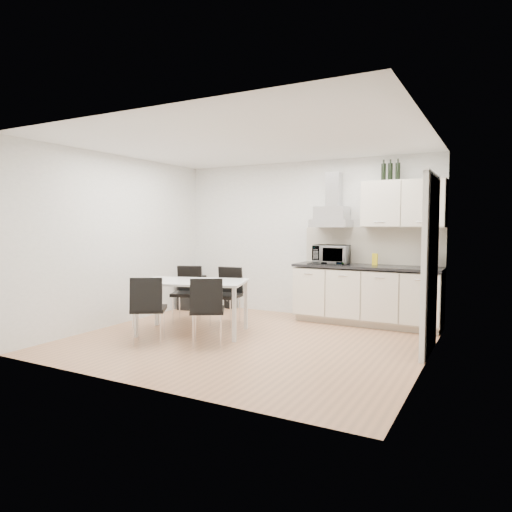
{
  "coord_description": "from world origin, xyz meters",
  "views": [
    {
      "loc": [
        2.94,
        -5.22,
        1.55
      ],
      "look_at": [
        -0.09,
        0.43,
        1.1
      ],
      "focal_mm": 32.0,
      "sensor_mm": 36.0,
      "label": 1
    }
  ],
  "objects_px": {
    "chair_near_left": "(149,310)",
    "guitar_amp": "(192,292)",
    "chair_far_right": "(225,296)",
    "floor_speaker": "(230,300)",
    "dining_table": "(192,286)",
    "kitchenette": "(370,271)",
    "chair_far_left": "(187,294)",
    "chair_near_right": "(207,311)"
  },
  "relations": [
    {
      "from": "floor_speaker",
      "to": "chair_far_left",
      "type": "bearing_deg",
      "value": -69.79
    },
    {
      "from": "dining_table",
      "to": "floor_speaker",
      "type": "xyz_separation_m",
      "value": [
        -0.54,
        1.9,
        -0.53
      ]
    },
    {
      "from": "chair_far_left",
      "to": "chair_far_right",
      "type": "relative_size",
      "value": 1.0
    },
    {
      "from": "chair_far_left",
      "to": "chair_far_right",
      "type": "xyz_separation_m",
      "value": [
        0.64,
        0.13,
        0.0
      ]
    },
    {
      "from": "chair_far_right",
      "to": "floor_speaker",
      "type": "bearing_deg",
      "value": -67.41
    },
    {
      "from": "dining_table",
      "to": "chair_near_left",
      "type": "xyz_separation_m",
      "value": [
        -0.17,
        -0.72,
        -0.24
      ]
    },
    {
      "from": "dining_table",
      "to": "floor_speaker",
      "type": "bearing_deg",
      "value": 87.9
    },
    {
      "from": "kitchenette",
      "to": "guitar_amp",
      "type": "distance_m",
      "value": 3.32
    },
    {
      "from": "chair_far_left",
      "to": "chair_near_left",
      "type": "xyz_separation_m",
      "value": [
        0.35,
        -1.27,
        0.0
      ]
    },
    {
      "from": "chair_far_left",
      "to": "guitar_amp",
      "type": "height_order",
      "value": "chair_far_left"
    },
    {
      "from": "kitchenette",
      "to": "dining_table",
      "type": "height_order",
      "value": "kitchenette"
    },
    {
      "from": "guitar_amp",
      "to": "chair_far_right",
      "type": "bearing_deg",
      "value": -47.66
    },
    {
      "from": "chair_far_left",
      "to": "chair_near_right",
      "type": "xyz_separation_m",
      "value": [
        1.07,
        -0.98,
        0.0
      ]
    },
    {
      "from": "kitchenette",
      "to": "chair_near_left",
      "type": "bearing_deg",
      "value": -132.36
    },
    {
      "from": "chair_far_left",
      "to": "floor_speaker",
      "type": "bearing_deg",
      "value": -109.55
    },
    {
      "from": "chair_far_right",
      "to": "floor_speaker",
      "type": "distance_m",
      "value": 1.42
    },
    {
      "from": "chair_near_left",
      "to": "guitar_amp",
      "type": "xyz_separation_m",
      "value": [
        -1.03,
        2.36,
        -0.15
      ]
    },
    {
      "from": "floor_speaker",
      "to": "chair_far_right",
      "type": "bearing_deg",
      "value": -42.42
    },
    {
      "from": "guitar_amp",
      "to": "floor_speaker",
      "type": "bearing_deg",
      "value": 10.06
    },
    {
      "from": "chair_far_right",
      "to": "chair_near_left",
      "type": "xyz_separation_m",
      "value": [
        -0.29,
        -1.39,
        0.0
      ]
    },
    {
      "from": "kitchenette",
      "to": "chair_far_right",
      "type": "bearing_deg",
      "value": -151.34
    },
    {
      "from": "chair_near_left",
      "to": "chair_near_right",
      "type": "distance_m",
      "value": 0.78
    },
    {
      "from": "dining_table",
      "to": "chair_near_right",
      "type": "bearing_deg",
      "value": -55.96
    },
    {
      "from": "chair_near_right",
      "to": "guitar_amp",
      "type": "distance_m",
      "value": 2.72
    },
    {
      "from": "dining_table",
      "to": "chair_near_right",
      "type": "height_order",
      "value": "chair_near_right"
    },
    {
      "from": "chair_far_left",
      "to": "chair_far_right",
      "type": "distance_m",
      "value": 0.65
    },
    {
      "from": "guitar_amp",
      "to": "floor_speaker",
      "type": "relative_size",
      "value": 2.45
    },
    {
      "from": "chair_far_right",
      "to": "floor_speaker",
      "type": "xyz_separation_m",
      "value": [
        -0.66,
        1.23,
        -0.29
      ]
    },
    {
      "from": "chair_near_left",
      "to": "guitar_amp",
      "type": "distance_m",
      "value": 2.58
    },
    {
      "from": "chair_near_left",
      "to": "chair_near_right",
      "type": "relative_size",
      "value": 1.0
    },
    {
      "from": "kitchenette",
      "to": "chair_near_left",
      "type": "xyz_separation_m",
      "value": [
        -2.24,
        -2.46,
        -0.39
      ]
    },
    {
      "from": "chair_near_left",
      "to": "kitchenette",
      "type": "bearing_deg",
      "value": 15.46
    },
    {
      "from": "chair_far_right",
      "to": "guitar_amp",
      "type": "relative_size",
      "value": 1.21
    },
    {
      "from": "chair_far_left",
      "to": "chair_near_right",
      "type": "relative_size",
      "value": 1.0
    },
    {
      "from": "kitchenette",
      "to": "chair_far_right",
      "type": "distance_m",
      "value": 2.25
    },
    {
      "from": "dining_table",
      "to": "chair_near_left",
      "type": "distance_m",
      "value": 0.77
    },
    {
      "from": "chair_far_right",
      "to": "guitar_amp",
      "type": "distance_m",
      "value": 1.65
    },
    {
      "from": "chair_near_left",
      "to": "floor_speaker",
      "type": "xyz_separation_m",
      "value": [
        -0.37,
        2.62,
        -0.29
      ]
    },
    {
      "from": "guitar_amp",
      "to": "kitchenette",
      "type": "bearing_deg",
      "value": -9.92
    },
    {
      "from": "dining_table",
      "to": "chair_near_left",
      "type": "bearing_deg",
      "value": -121.03
    },
    {
      "from": "chair_far_left",
      "to": "chair_near_left",
      "type": "relative_size",
      "value": 1.0
    },
    {
      "from": "kitchenette",
      "to": "chair_near_right",
      "type": "distance_m",
      "value": 2.68
    }
  ]
}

